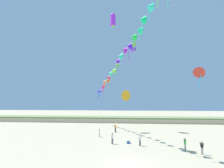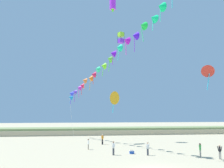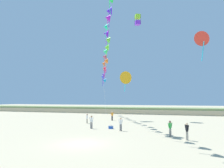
# 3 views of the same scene
# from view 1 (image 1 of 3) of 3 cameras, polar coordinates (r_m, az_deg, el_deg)

# --- Properties ---
(ground_plane) EXTENTS (240.00, 240.00, 0.00)m
(ground_plane) POSITION_cam_1_polar(r_m,az_deg,el_deg) (20.59, 5.89, -24.55)
(ground_plane) COLOR #C1B28E
(dune_ridge) EXTENTS (120.00, 8.70, 1.68)m
(dune_ridge) POSITION_cam_1_polar(r_m,az_deg,el_deg) (59.92, 5.94, -11.43)
(dune_ridge) COLOR tan
(dune_ridge) RESTS_ON ground
(person_near_left) EXTENTS (0.57, 0.37, 1.73)m
(person_near_left) POSITION_cam_1_polar(r_m,az_deg,el_deg) (28.87, 0.12, -17.09)
(person_near_left) COLOR #474C56
(person_near_left) RESTS_ON ground
(person_near_right) EXTENTS (0.42, 0.52, 1.69)m
(person_near_right) POSITION_cam_1_polar(r_m,az_deg,el_deg) (26.00, 27.30, -17.75)
(person_near_right) COLOR gray
(person_near_right) RESTS_ON ground
(person_mid_center) EXTENTS (0.21, 0.54, 1.53)m
(person_mid_center) POSITION_cam_1_polar(r_m,az_deg,el_deg) (34.36, -4.16, -15.48)
(person_mid_center) COLOR #726656
(person_mid_center) RESTS_ON ground
(person_far_left) EXTENTS (0.58, 0.34, 1.73)m
(person_far_left) POSITION_cam_1_polar(r_m,az_deg,el_deg) (39.38, 1.12, -14.10)
(person_far_left) COLOR black
(person_far_left) RESTS_ON ground
(person_far_right) EXTENTS (0.50, 0.44, 1.66)m
(person_far_right) POSITION_cam_1_polar(r_m,az_deg,el_deg) (26.96, 22.75, -17.52)
(person_far_right) COLOR gray
(person_far_right) RESTS_ON ground
(person_far_center) EXTENTS (0.57, 0.29, 1.65)m
(person_far_center) POSITION_cam_1_polar(r_m,az_deg,el_deg) (28.02, 9.11, -17.45)
(person_far_center) COLOR #474C56
(person_far_center) RESTS_ON ground
(kite_banner_string) EXTENTS (15.10, 37.96, 19.89)m
(kite_banner_string) POSITION_cam_1_polar(r_m,az_deg,el_deg) (34.27, 1.54, 6.67)
(kite_banner_string) COLOR #1195CE
(large_kite_low_lead) EXTENTS (1.06, 1.06, 2.71)m
(large_kite_low_lead) POSITION_cam_1_polar(r_m,az_deg,el_deg) (32.56, 0.34, 20.14)
(large_kite_low_lead) COLOR #AE28EF
(large_kite_mid_trail) EXTENTS (2.34, 2.18, 3.86)m
(large_kite_mid_trail) POSITION_cam_1_polar(r_m,az_deg,el_deg) (32.14, 26.63, 3.53)
(large_kite_mid_trail) COLOR red
(large_kite_high_solo) EXTENTS (2.51, 2.20, 3.92)m
(large_kite_high_solo) POSITION_cam_1_polar(r_m,az_deg,el_deg) (40.53, 4.24, -3.79)
(large_kite_high_solo) COLOR #F0A518
(large_kite_outer_drift) EXTENTS (1.39, 1.39, 2.19)m
(large_kite_outer_drift) POSITION_cam_1_polar(r_m,az_deg,el_deg) (45.83, 6.85, 11.94)
(large_kite_outer_drift) COLOR #762CDE
(beach_cooler) EXTENTS (0.58, 0.41, 0.46)m
(beach_cooler) POSITION_cam_1_polar(r_m,az_deg,el_deg) (29.55, 5.41, -18.36)
(beach_cooler) COLOR blue
(beach_cooler) RESTS_ON ground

